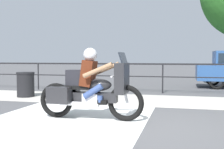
# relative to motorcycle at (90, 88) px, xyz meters

# --- Properties ---
(ground_plane) EXTENTS (120.00, 120.00, 0.00)m
(ground_plane) POSITION_rel_motorcycle_xyz_m (1.20, -0.39, -0.68)
(ground_plane) COLOR #4C4C4F
(sidewalk_band) EXTENTS (44.00, 2.40, 0.01)m
(sidewalk_band) POSITION_rel_motorcycle_xyz_m (1.20, 3.01, -0.67)
(sidewalk_band) COLOR #B7B2A8
(sidewalk_band) RESTS_ON ground
(crosswalk_band) EXTENTS (3.37, 6.00, 0.01)m
(crosswalk_band) POSITION_rel_motorcycle_xyz_m (-0.47, -0.59, -0.67)
(crosswalk_band) COLOR silver
(crosswalk_band) RESTS_ON ground
(fence_railing) EXTENTS (36.00, 0.05, 1.12)m
(fence_railing) POSITION_rel_motorcycle_xyz_m (1.20, 4.87, 0.20)
(fence_railing) COLOR black
(fence_railing) RESTS_ON ground
(motorcycle) EXTENTS (2.32, 0.76, 1.53)m
(motorcycle) POSITION_rel_motorcycle_xyz_m (0.00, 0.00, 0.00)
(motorcycle) COLOR black
(motorcycle) RESTS_ON ground
(trash_bin) EXTENTS (0.60, 0.60, 0.84)m
(trash_bin) POSITION_rel_motorcycle_xyz_m (-3.20, 2.74, -0.26)
(trash_bin) COLOR black
(trash_bin) RESTS_ON ground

